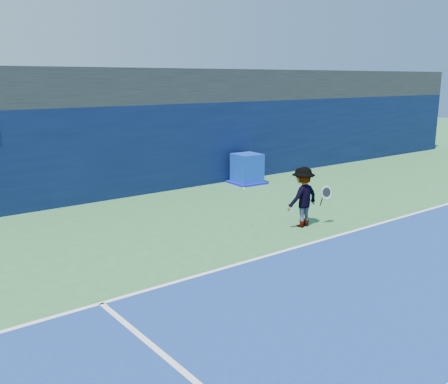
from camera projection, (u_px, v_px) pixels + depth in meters
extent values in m
plane|color=#316E3A|center=(416.00, 288.00, 9.41)|extent=(80.00, 80.00, 0.00)
cube|color=white|center=(300.00, 246.00, 11.73)|extent=(24.00, 0.10, 0.01)
cube|color=black|center=(128.00, 86.00, 17.49)|extent=(36.00, 3.00, 1.20)
cube|color=#0A1437|center=(144.00, 148.00, 17.18)|extent=(36.00, 1.00, 3.00)
cube|color=#0C2FAF|center=(247.00, 169.00, 18.67)|extent=(1.01, 1.01, 1.12)
cube|color=#0D0EB7|center=(247.00, 182.00, 18.79)|extent=(1.26, 1.26, 0.07)
imported|color=white|center=(303.00, 197.00, 13.17)|extent=(1.07, 0.65, 1.60)
cylinder|color=black|center=(321.00, 202.00, 13.28)|extent=(0.08, 0.14, 0.25)
torus|color=white|center=(327.00, 192.00, 13.27)|extent=(0.30, 0.17, 0.29)
cylinder|color=black|center=(327.00, 192.00, 13.27)|extent=(0.25, 0.13, 0.24)
sphere|color=#C5DF18|center=(244.00, 189.00, 12.71)|extent=(0.07, 0.07, 0.07)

